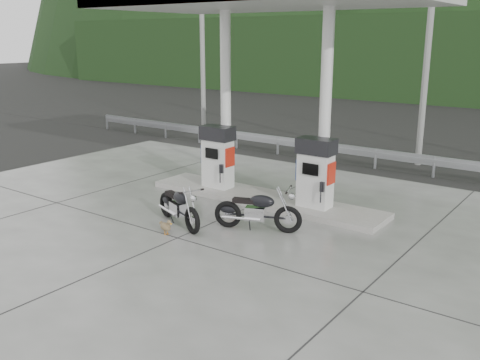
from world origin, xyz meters
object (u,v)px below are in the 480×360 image
Objects in this scene: motorcycle_left at (258,211)px; duck at (165,227)px; motorcycle_right at (179,207)px; gas_pump_left at (218,157)px; gas_pump_right at (315,173)px.

duck is at bearing -157.72° from motorcycle_left.
motorcycle_right is at bearing -175.58° from motorcycle_left.
gas_pump_left is 3.96× the size of duck.
motorcycle_left reaches higher than motorcycle_right.
duck is (0.17, -0.65, -0.29)m from motorcycle_right.
motorcycle_right is at bearing -70.02° from gas_pump_left.
gas_pump_left is at bearing 123.58° from motorcycle_left.
gas_pump_left is 0.91× the size of motorcycle_left.
gas_pump_left is 1.00× the size of gas_pump_right.
gas_pump_left is 3.20m from gas_pump_right.
gas_pump_right is 3.60m from motorcycle_right.
motorcycle_left is at bearing 60.12° from duck.
motorcycle_left is (2.77, -1.99, -0.58)m from gas_pump_left.
gas_pump_right reaches higher than motorcycle_left.
duck is (-1.58, -1.47, -0.30)m from motorcycle_left.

